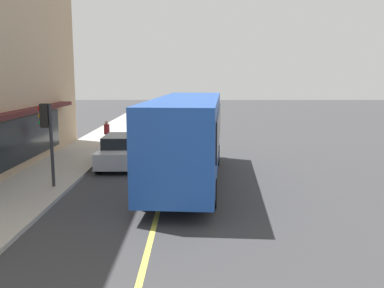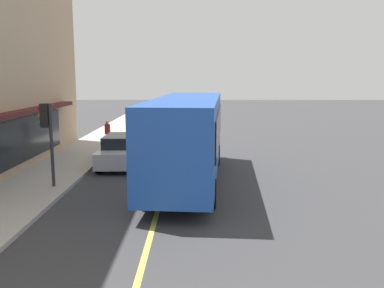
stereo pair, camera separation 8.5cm
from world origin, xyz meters
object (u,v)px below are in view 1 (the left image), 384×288
object	(u,v)px
bus	(188,135)
pedestrian_near_storefront	(107,131)
traffic_light	(46,125)
car_silver	(121,151)

from	to	relation	value
bus	pedestrian_near_storefront	distance (m)	9.54
bus	traffic_light	distance (m)	5.54
traffic_light	pedestrian_near_storefront	world-z (taller)	traffic_light
car_silver	bus	bearing A→B (deg)	-132.82
bus	car_silver	xyz separation A→B (m)	(3.08, 3.32, -1.24)
traffic_light	car_silver	size ratio (longest dim) A/B	0.74
traffic_light	pedestrian_near_storefront	xyz separation A→B (m)	(9.44, -0.34, -1.46)
bus	car_silver	bearing A→B (deg)	47.18
car_silver	pedestrian_near_storefront	distance (m)	5.28
bus	pedestrian_near_storefront	bearing A→B (deg)	31.73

